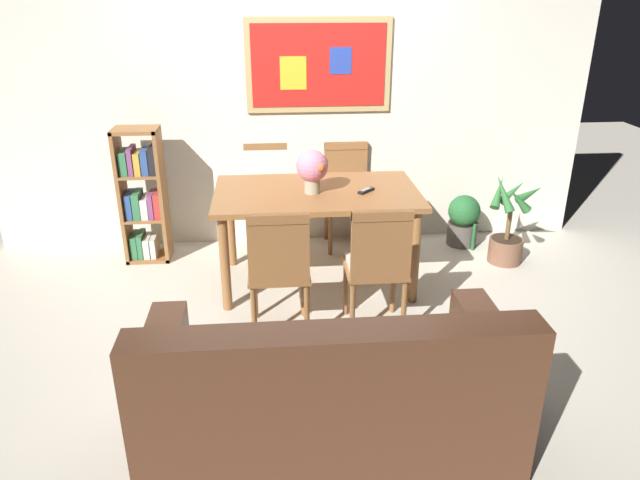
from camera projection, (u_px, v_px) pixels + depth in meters
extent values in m
plane|color=beige|center=(302.00, 306.00, 4.32)|extent=(12.00, 12.00, 0.00)
cube|color=silver|center=(291.00, 96.00, 5.02)|extent=(5.20, 0.10, 2.60)
cube|color=tan|center=(319.00, 65.00, 4.88)|extent=(1.21, 0.02, 0.77)
cube|color=red|center=(319.00, 66.00, 4.87)|extent=(1.11, 0.01, 0.67)
cube|color=gold|center=(293.00, 73.00, 4.87)|extent=(0.22, 0.00, 0.27)
cube|color=#263FA5|center=(341.00, 61.00, 4.86)|extent=(0.18, 0.00, 0.21)
cube|color=brown|center=(317.00, 193.00, 4.40)|extent=(1.52, 0.91, 0.04)
cylinder|color=brown|center=(225.00, 264.00, 4.15)|extent=(0.07, 0.07, 0.72)
cylinder|color=brown|center=(415.00, 257.00, 4.26)|extent=(0.07, 0.07, 0.72)
cylinder|color=brown|center=(231.00, 225.00, 4.84)|extent=(0.07, 0.07, 0.72)
cylinder|color=brown|center=(394.00, 219.00, 4.95)|extent=(0.07, 0.07, 0.72)
cube|color=brown|center=(267.00, 200.00, 5.15)|extent=(0.40, 0.40, 0.03)
cube|color=beige|center=(267.00, 198.00, 5.14)|extent=(0.36, 0.36, 0.03)
cylinder|color=brown|center=(286.00, 217.00, 5.41)|extent=(0.04, 0.04, 0.42)
cylinder|color=brown|center=(249.00, 218.00, 5.38)|extent=(0.04, 0.04, 0.42)
cylinder|color=brown|center=(288.00, 231.00, 5.10)|extent=(0.04, 0.04, 0.42)
cylinder|color=brown|center=(248.00, 232.00, 5.07)|extent=(0.04, 0.04, 0.42)
cube|color=brown|center=(266.00, 168.00, 5.22)|extent=(0.38, 0.04, 0.46)
cube|color=brown|center=(265.00, 146.00, 5.14)|extent=(0.38, 0.05, 0.06)
cube|color=brown|center=(375.00, 268.00, 3.90)|extent=(0.40, 0.40, 0.03)
cube|color=beige|center=(375.00, 265.00, 3.89)|extent=(0.36, 0.36, 0.03)
cylinder|color=brown|center=(352.00, 312.00, 3.82)|extent=(0.04, 0.04, 0.42)
cylinder|color=brown|center=(404.00, 310.00, 3.85)|extent=(0.04, 0.04, 0.42)
cylinder|color=brown|center=(346.00, 287.00, 4.13)|extent=(0.04, 0.04, 0.42)
cylinder|color=brown|center=(393.00, 286.00, 4.16)|extent=(0.04, 0.04, 0.42)
cube|color=brown|center=(381.00, 246.00, 3.64)|extent=(0.38, 0.04, 0.46)
cube|color=brown|center=(383.00, 216.00, 3.56)|extent=(0.38, 0.05, 0.06)
cube|color=brown|center=(279.00, 272.00, 3.85)|extent=(0.40, 0.40, 0.03)
cube|color=beige|center=(279.00, 268.00, 3.84)|extent=(0.36, 0.36, 0.03)
cylinder|color=brown|center=(254.00, 316.00, 3.77)|extent=(0.04, 0.04, 0.42)
cylinder|color=brown|center=(307.00, 314.00, 3.80)|extent=(0.04, 0.04, 0.42)
cylinder|color=brown|center=(255.00, 291.00, 4.09)|extent=(0.04, 0.04, 0.42)
cylinder|color=brown|center=(304.00, 289.00, 4.11)|extent=(0.04, 0.04, 0.42)
cube|color=brown|center=(279.00, 249.00, 3.59)|extent=(0.38, 0.04, 0.46)
cube|color=brown|center=(278.00, 219.00, 3.52)|extent=(0.38, 0.05, 0.06)
cube|color=brown|center=(348.00, 200.00, 5.16)|extent=(0.40, 0.40, 0.03)
cube|color=beige|center=(348.00, 197.00, 5.15)|extent=(0.36, 0.36, 0.03)
cylinder|color=brown|center=(363.00, 217.00, 5.42)|extent=(0.04, 0.04, 0.42)
cylinder|color=brown|center=(327.00, 218.00, 5.39)|extent=(0.04, 0.04, 0.42)
cylinder|color=brown|center=(369.00, 231.00, 5.11)|extent=(0.04, 0.04, 0.42)
cylinder|color=brown|center=(330.00, 232.00, 5.08)|extent=(0.04, 0.04, 0.42)
cube|color=brown|center=(346.00, 168.00, 5.23)|extent=(0.38, 0.04, 0.46)
cube|color=brown|center=(346.00, 146.00, 5.15)|extent=(0.38, 0.05, 0.06)
cube|color=#472819|center=(328.00, 405.00, 2.98)|extent=(1.80, 0.84, 0.40)
cube|color=#472819|center=(336.00, 375.00, 2.53)|extent=(1.80, 0.20, 0.44)
cube|color=#472819|center=(160.00, 362.00, 2.80)|extent=(0.18, 0.80, 0.22)
cube|color=#472819|center=(490.00, 346.00, 2.93)|extent=(0.18, 0.80, 0.22)
cube|color=#B78C33|center=(233.00, 372.00, 2.64)|extent=(0.32, 0.16, 0.33)
cube|color=#8C6B4C|center=(333.00, 367.00, 2.68)|extent=(0.32, 0.16, 0.33)
cube|color=#334C72|center=(430.00, 362.00, 2.71)|extent=(0.32, 0.16, 0.33)
cube|color=brown|center=(123.00, 196.00, 4.86)|extent=(0.03, 0.28, 1.13)
cube|color=brown|center=(163.00, 195.00, 4.89)|extent=(0.03, 0.28, 1.13)
cube|color=brown|center=(151.00, 256.00, 5.09)|extent=(0.36, 0.28, 0.03)
cube|color=brown|center=(135.00, 130.00, 4.66)|extent=(0.36, 0.28, 0.03)
cube|color=brown|center=(146.00, 217.00, 4.95)|extent=(0.30, 0.28, 0.02)
cube|color=brown|center=(140.00, 174.00, 4.80)|extent=(0.30, 0.28, 0.02)
cube|color=#337247|center=(136.00, 244.00, 5.04)|extent=(0.05, 0.22, 0.20)
cube|color=#337247|center=(142.00, 244.00, 5.04)|extent=(0.04, 0.22, 0.20)
cube|color=beige|center=(148.00, 245.00, 5.05)|extent=(0.05, 0.22, 0.17)
cube|color=beige|center=(155.00, 245.00, 5.06)|extent=(0.04, 0.22, 0.17)
cube|color=#2D4C8C|center=(130.00, 204.00, 4.90)|extent=(0.05, 0.22, 0.21)
cube|color=#337247|center=(138.00, 204.00, 4.90)|extent=(0.06, 0.22, 0.22)
cube|color=beige|center=(146.00, 206.00, 4.91)|extent=(0.06, 0.22, 0.17)
cube|color=#7F3F72|center=(152.00, 204.00, 4.91)|extent=(0.04, 0.22, 0.20)
cube|color=#B2332D|center=(159.00, 204.00, 4.92)|extent=(0.06, 0.22, 0.21)
cube|color=#337247|center=(125.00, 162.00, 4.75)|extent=(0.06, 0.22, 0.19)
cube|color=#7F3F72|center=(132.00, 160.00, 4.75)|extent=(0.04, 0.22, 0.22)
cube|color=gold|center=(139.00, 162.00, 4.76)|extent=(0.05, 0.22, 0.18)
cube|color=#2D4C8C|center=(146.00, 160.00, 4.76)|extent=(0.05, 0.22, 0.20)
cube|color=black|center=(154.00, 160.00, 4.77)|extent=(0.05, 0.22, 0.22)
cylinder|color=#4C4742|center=(462.00, 233.00, 5.33)|extent=(0.27, 0.27, 0.21)
cylinder|color=#332319|center=(463.00, 224.00, 5.30)|extent=(0.24, 0.24, 0.02)
sphere|color=#235B2D|center=(464.00, 211.00, 5.25)|extent=(0.28, 0.28, 0.28)
cylinder|color=#235B2D|center=(474.00, 237.00, 5.20)|extent=(0.03, 0.03, 0.24)
cylinder|color=#235B2D|center=(473.00, 227.00, 5.42)|extent=(0.03, 0.03, 0.23)
cylinder|color=brown|center=(505.00, 250.00, 4.99)|extent=(0.28, 0.28, 0.21)
cylinder|color=#332319|center=(506.00, 240.00, 4.95)|extent=(0.25, 0.25, 0.02)
cylinder|color=brown|center=(509.00, 223.00, 4.89)|extent=(0.04, 0.04, 0.29)
cone|color=#2D6B33|center=(530.00, 194.00, 4.84)|extent=(0.14, 0.33, 0.26)
cone|color=#2D6B33|center=(512.00, 192.00, 4.88)|extent=(0.24, 0.15, 0.24)
cone|color=#2D6B33|center=(499.00, 193.00, 4.84)|extent=(0.20, 0.25, 0.26)
cone|color=#2D6B33|center=(504.00, 194.00, 4.73)|extent=(0.18, 0.25, 0.31)
cone|color=#2D6B33|center=(519.00, 200.00, 4.71)|extent=(0.24, 0.11, 0.23)
cylinder|color=tan|center=(312.00, 185.00, 4.32)|extent=(0.12, 0.12, 0.12)
sphere|color=pink|center=(312.00, 166.00, 4.27)|extent=(0.23, 0.23, 0.23)
sphere|color=pink|center=(305.00, 164.00, 4.34)|extent=(0.06, 0.06, 0.06)
sphere|color=#D86633|center=(320.00, 168.00, 4.19)|extent=(0.07, 0.07, 0.07)
sphere|color=#EACC4C|center=(324.00, 162.00, 4.29)|extent=(0.07, 0.07, 0.07)
cube|color=black|center=(366.00, 191.00, 4.35)|extent=(0.14, 0.14, 0.02)
cube|color=gray|center=(366.00, 189.00, 4.35)|extent=(0.09, 0.09, 0.00)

